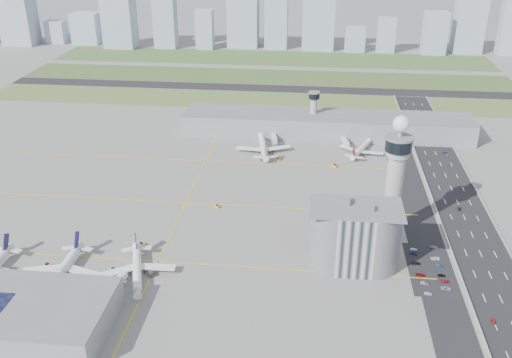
# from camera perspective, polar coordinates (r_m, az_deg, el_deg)

# --- Properties ---
(ground) EXTENTS (1000.00, 1000.00, 0.00)m
(ground) POSITION_cam_1_polar(r_m,az_deg,el_deg) (296.42, -0.74, -5.53)
(ground) COLOR gray
(grass_strip_0) EXTENTS (480.00, 50.00, 0.08)m
(grass_strip_0) POSITION_cam_1_polar(r_m,az_deg,el_deg) (503.43, 0.09, 7.89)
(grass_strip_0) COLOR #506932
(grass_strip_0) RESTS_ON ground
(grass_strip_1) EXTENTS (480.00, 60.00, 0.08)m
(grass_strip_1) POSITION_cam_1_polar(r_m,az_deg,el_deg) (574.96, 0.91, 10.15)
(grass_strip_1) COLOR #3F5B2B
(grass_strip_1) RESTS_ON ground
(grass_strip_2) EXTENTS (480.00, 70.00, 0.08)m
(grass_strip_2) POSITION_cam_1_polar(r_m,az_deg,el_deg) (652.12, 1.59, 12.01)
(grass_strip_2) COLOR #3D5729
(grass_strip_2) RESTS_ON ground
(runway) EXTENTS (480.00, 22.00, 0.10)m
(runway) POSITION_cam_1_polar(r_m,az_deg,el_deg) (538.59, 0.52, 9.08)
(runway) COLOR black
(runway) RESTS_ON ground
(highway) EXTENTS (28.00, 500.00, 0.10)m
(highway) POSITION_cam_1_polar(r_m,az_deg,el_deg) (306.36, 21.28, -6.36)
(highway) COLOR black
(highway) RESTS_ON ground
(barrier_left) EXTENTS (0.60, 500.00, 1.20)m
(barrier_left) POSITION_cam_1_polar(r_m,az_deg,el_deg) (302.56, 18.73, -6.22)
(barrier_left) COLOR #9E9E99
(barrier_left) RESTS_ON ground
(barrier_right) EXTENTS (0.60, 500.00, 1.20)m
(barrier_right) POSITION_cam_1_polar(r_m,az_deg,el_deg) (310.20, 23.80, -6.31)
(barrier_right) COLOR #9E9E99
(barrier_right) RESTS_ON ground
(landside_road) EXTENTS (18.00, 260.00, 0.08)m
(landside_road) POSITION_cam_1_polar(r_m,az_deg,el_deg) (292.17, 16.97, -7.29)
(landside_road) COLOR black
(landside_road) RESTS_ON ground
(parking_lot) EXTENTS (20.00, 44.00, 0.10)m
(parking_lot) POSITION_cam_1_polar(r_m,az_deg,el_deg) (281.91, 16.95, -8.59)
(parking_lot) COLOR black
(parking_lot) RESTS_ON ground
(taxiway_line_h_0) EXTENTS (260.00, 0.60, 0.01)m
(taxiway_line_h_0) POSITION_cam_1_polar(r_m,az_deg,el_deg) (278.87, -9.77, -8.16)
(taxiway_line_h_0) COLOR yellow
(taxiway_line_h_0) RESTS_ON ground
(taxiway_line_h_1) EXTENTS (260.00, 0.60, 0.01)m
(taxiway_line_h_1) POSITION_cam_1_polar(r_m,az_deg,el_deg) (328.60, -7.05, -2.41)
(taxiway_line_h_1) COLOR yellow
(taxiway_line_h_1) RESTS_ON ground
(taxiway_line_h_2) EXTENTS (260.00, 0.60, 0.01)m
(taxiway_line_h_2) POSITION_cam_1_polar(r_m,az_deg,el_deg) (381.31, -5.08, 1.80)
(taxiway_line_h_2) COLOR yellow
(taxiway_line_h_2) RESTS_ON ground
(taxiway_line_v) EXTENTS (0.60, 260.00, 0.01)m
(taxiway_line_v) POSITION_cam_1_polar(r_m,az_deg,el_deg) (328.60, -7.05, -2.41)
(taxiway_line_v) COLOR yellow
(taxiway_line_v) RESTS_ON ground
(control_tower) EXTENTS (14.00, 14.00, 64.50)m
(control_tower) POSITION_cam_1_polar(r_m,az_deg,el_deg) (288.29, 13.77, 0.61)
(control_tower) COLOR #ADAAA5
(control_tower) RESTS_ON ground
(secondary_tower) EXTENTS (8.60, 8.60, 31.90)m
(secondary_tower) POSITION_cam_1_polar(r_m,az_deg,el_deg) (423.68, 5.78, 6.97)
(secondary_tower) COLOR #ADAAA5
(secondary_tower) RESTS_ON ground
(admin_building) EXTENTS (42.00, 24.00, 33.50)m
(admin_building) POSITION_cam_1_polar(r_m,az_deg,el_deg) (268.80, 9.79, -5.69)
(admin_building) COLOR #B2B2B7
(admin_building) RESTS_ON ground
(terminal_pier) EXTENTS (210.00, 32.00, 15.80)m
(terminal_pier) POSITION_cam_1_polar(r_m,az_deg,el_deg) (425.47, 7.06, 5.43)
(terminal_pier) COLOR gray
(terminal_pier) RESTS_ON ground
(near_terminal) EXTENTS (84.00, 42.00, 13.00)m
(near_terminal) POSITION_cam_1_polar(r_m,az_deg,el_deg) (254.25, -23.80, -12.23)
(near_terminal) COLOR gray
(near_terminal) RESTS_ON ground
(airplane_near_b) EXTENTS (38.04, 44.75, 12.52)m
(airplane_near_b) POSITION_cam_1_polar(r_m,az_deg,el_deg) (275.07, -18.98, -8.29)
(airplane_near_b) COLOR white
(airplane_near_b) RESTS_ON ground
(airplane_near_c) EXTENTS (46.76, 50.88, 11.78)m
(airplane_near_c) POSITION_cam_1_polar(r_m,az_deg,el_deg) (267.41, -11.85, -8.46)
(airplane_near_c) COLOR white
(airplane_near_c) RESTS_ON ground
(airplane_far_a) EXTENTS (45.45, 50.95, 12.62)m
(airplane_far_a) POSITION_cam_1_polar(r_m,az_deg,el_deg) (393.09, 0.73, 3.65)
(airplane_far_a) COLOR white
(airplane_far_a) RESTS_ON ground
(airplane_far_b) EXTENTS (43.07, 46.18, 10.40)m
(airplane_far_b) POSITION_cam_1_polar(r_m,az_deg,el_deg) (397.24, 10.51, 3.27)
(airplane_far_b) COLOR white
(airplane_far_b) RESTS_ON ground
(jet_bridge_near_1) EXTENTS (5.39, 14.31, 5.70)m
(jet_bridge_near_1) POSITION_cam_1_polar(r_m,az_deg,el_deg) (268.52, -20.60, -10.36)
(jet_bridge_near_1) COLOR silver
(jet_bridge_near_1) RESTS_ON ground
(jet_bridge_near_2) EXTENTS (5.39, 14.31, 5.70)m
(jet_bridge_near_2) POSITION_cam_1_polar(r_m,az_deg,el_deg) (257.17, -14.49, -11.14)
(jet_bridge_near_2) COLOR silver
(jet_bridge_near_2) RESTS_ON ground
(jet_bridge_far_0) EXTENTS (5.39, 14.31, 5.70)m
(jet_bridge_far_0) POSITION_cam_1_polar(r_m,az_deg,el_deg) (413.25, 1.74, 4.25)
(jet_bridge_far_0) COLOR silver
(jet_bridge_far_0) RESTS_ON ground
(jet_bridge_far_1) EXTENTS (5.39, 14.31, 5.70)m
(jet_bridge_far_1) POSITION_cam_1_polar(r_m,az_deg,el_deg) (412.72, 8.69, 3.93)
(jet_bridge_far_1) COLOR silver
(jet_bridge_far_1) RESTS_ON ground
(tug_0) EXTENTS (3.48, 2.47, 1.97)m
(tug_0) POSITION_cam_1_polar(r_m,az_deg,el_deg) (288.13, -20.17, -8.09)
(tug_0) COLOR #F9B010
(tug_0) RESTS_ON ground
(tug_1) EXTENTS (4.24, 4.39, 2.11)m
(tug_1) POSITION_cam_1_polar(r_m,az_deg,el_deg) (291.50, -11.44, -6.44)
(tug_1) COLOR gold
(tug_1) RESTS_ON ground
(tug_2) EXTENTS (3.76, 3.49, 1.80)m
(tug_2) POSITION_cam_1_polar(r_m,az_deg,el_deg) (276.20, -14.11, -8.76)
(tug_2) COLOR yellow
(tug_2) RESTS_ON ground
(tug_3) EXTENTS (3.35, 2.87, 1.64)m
(tug_3) POSITION_cam_1_polar(r_m,az_deg,el_deg) (321.84, -3.91, -2.73)
(tug_3) COLOR gold
(tug_3) RESTS_ON ground
(tug_4) EXTENTS (3.58, 2.65, 1.95)m
(tug_4) POSITION_cam_1_polar(r_m,az_deg,el_deg) (380.75, 2.14, 2.01)
(tug_4) COLOR gold
(tug_4) RESTS_ON ground
(tug_5) EXTENTS (4.06, 3.92, 1.95)m
(tug_5) POSITION_cam_1_polar(r_m,az_deg,el_deg) (374.23, 7.88, 1.34)
(tug_5) COLOR #FEA109
(tug_5) RESTS_ON ground
(car_lot_0) EXTENTS (3.46, 1.65, 1.14)m
(car_lot_0) POSITION_cam_1_polar(r_m,az_deg,el_deg) (264.71, 16.82, -10.90)
(car_lot_0) COLOR white
(car_lot_0) RESTS_ON ground
(car_lot_1) EXTENTS (3.85, 1.71, 1.23)m
(car_lot_1) POSITION_cam_1_polar(r_m,az_deg,el_deg) (270.60, 16.51, -9.96)
(car_lot_1) COLOR slate
(car_lot_1) RESTS_ON ground
(car_lot_2) EXTENTS (4.41, 2.21, 1.20)m
(car_lot_2) POSITION_cam_1_polar(r_m,az_deg,el_deg) (275.66, 16.12, -9.18)
(car_lot_2) COLOR maroon
(car_lot_2) RESTS_ON ground
(car_lot_3) EXTENTS (4.32, 1.97, 1.23)m
(car_lot_3) POSITION_cam_1_polar(r_m,az_deg,el_deg) (283.32, 15.71, -8.09)
(car_lot_3) COLOR black
(car_lot_3) RESTS_ON ground
(car_lot_4) EXTENTS (4.02, 2.16, 1.30)m
(car_lot_4) POSITION_cam_1_polar(r_m,az_deg,el_deg) (290.42, 15.47, -7.15)
(car_lot_4) COLOR navy
(car_lot_4) RESTS_ON ground
(car_lot_5) EXTENTS (3.48, 1.50, 1.11)m
(car_lot_5) POSITION_cam_1_polar(r_m,az_deg,el_deg) (293.34, 15.48, -6.81)
(car_lot_5) COLOR silver
(car_lot_5) RESTS_ON ground
(car_lot_6) EXTENTS (4.87, 2.56, 1.31)m
(car_lot_6) POSITION_cam_1_polar(r_m,az_deg,el_deg) (270.07, 18.50, -10.34)
(car_lot_6) COLOR #9AA3AA
(car_lot_6) RESTS_ON ground
(car_lot_7) EXTENTS (3.97, 1.79, 1.13)m
(car_lot_7) POSITION_cam_1_polar(r_m,az_deg,el_deg) (274.73, 18.41, -9.67)
(car_lot_7) COLOR maroon
(car_lot_7) RESTS_ON ground
(car_lot_8) EXTENTS (3.37, 1.40, 1.14)m
(car_lot_8) POSITION_cam_1_polar(r_m,az_deg,el_deg) (278.21, 18.07, -9.13)
(car_lot_8) COLOR black
(car_lot_8) RESTS_ON ground
(car_lot_9) EXTENTS (3.61, 1.70, 1.14)m
(car_lot_9) POSITION_cam_1_polar(r_m,az_deg,el_deg) (284.48, 17.90, -8.27)
(car_lot_9) COLOR navy
(car_lot_9) RESTS_ON ground
(car_lot_10) EXTENTS (4.74, 2.70, 1.25)m
(car_lot_10) POSITION_cam_1_polar(r_m,az_deg,el_deg) (289.31, 17.51, -7.58)
(car_lot_10) COLOR white
(car_lot_10) RESTS_ON ground
(car_lot_11) EXTENTS (4.18, 1.91, 1.19)m
(car_lot_11) POSITION_cam_1_polar(r_m,az_deg,el_deg) (298.11, 17.38, -6.51)
(car_lot_11) COLOR gray
(car_lot_11) RESTS_ON ground
(car_hw_0) EXTENTS (1.51, 3.45, 1.16)m
(car_hw_0) POSITION_cam_1_polar(r_m,az_deg,el_deg) (258.07, 22.62, -13.00)
(car_hw_0) COLOR maroon
(car_hw_0) RESTS_ON ground
(car_hw_1) EXTENTS (1.73, 3.87, 1.23)m
(car_hw_1) POSITION_cam_1_polar(r_m,az_deg,el_deg) (338.51, 19.64, -2.82)
(car_hw_1) COLOR black
(car_hw_1) RESTS_ON ground
(car_hw_2) EXTENTS (2.51, 4.63, 1.23)m
(car_hw_2) POSITION_cam_1_polar(r_m,az_deg,el_deg) (412.21, 18.36, 2.51)
(car_hw_2) COLOR #245084
(car_hw_2) RESTS_ON ground
(car_hw_4) EXTENTS (1.58, 3.48, 1.16)m
(car_hw_4) POSITION_cam_1_polar(r_m,az_deg,el_deg) (465.81, 15.47, 5.52)
(car_hw_4) COLOR gray
(car_hw_4) RESTS_ON ground
(skyline_bldg_1) EXTENTS (37.63, 30.10, 65.60)m
(skyline_bldg_1) POSITION_cam_1_polar(r_m,az_deg,el_deg) (770.76, -22.70, 14.73)
(skyline_bldg_1) COLOR #9EADC1
(skyline_bldg_1) RESTS_ON ground
(skyline_bldg_2) EXTENTS (22.81, 18.25, 26.79)m
(skyline_bldg_2) POSITION_cam_1_polar(r_m,az_deg,el_deg) (767.27, -19.31, 13.72)
(skyline_bldg_2) COLOR #9EADC1
(skyline_bldg_2) RESTS_ON ground
(skyline_bldg_3) EXTENTS (32.30, 25.84, 36.93)m
(skyline_bldg_3) POSITION_cam_1_polar(r_m,az_deg,el_deg) (751.98, -16.58, 14.26)
(skyline_bldg_3) COLOR #9EADC1
(skyline_bldg_3) RESTS_ON ground
(skyline_bldg_4) EXTENTS (35.81, 28.65, 60.36)m
(skyline_bldg_4) POSITION_cam_1_polar(r_m,az_deg,el_deg) (718.08, -13.50, 15.06)
(skyline_bldg_4) COLOR #9EADC1
(skyline_bldg_4) RESTS_ON ground
(skyline_bldg_5) EXTENTS (25.49, 20.39, 66.89)m
(skyline_bldg_5) POSITION_cam_1_polar(r_m,az_deg,el_deg) (705.79, -9.08, 15.53)
(skyline_bldg_5) COLOR #9EADC1
(skyline_bldg_5) RESTS_ON ground
(skyline_bldg_6) EXTENTS (20.04, 16.03, 45.20)m
(skyline_bldg_6) POSITION_cam_1_polar(r_m,az_deg,el_deg) (695.36, -5.15, 14.67)
(skyline_bldg_6) COLOR #9EADC1
(skyline_bldg_6) RESTS_ON ground
(skyline_bldg_7) EXTENTS (35.76, 28.61, 61.22)m
(skyline_bldg_7) POSITION_cam_1_polar(r_m,az_deg,el_deg) (705.38, -1.30, 15.58)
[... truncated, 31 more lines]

